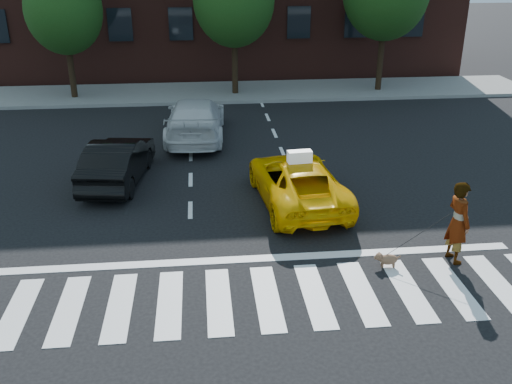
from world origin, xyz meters
TOP-DOWN VIEW (x-y plane):
  - ground at (0.00, 0.00)m, footprint 120.00×120.00m
  - crosswalk at (0.00, 0.00)m, footprint 13.00×2.40m
  - stop_line at (0.00, 1.60)m, footprint 12.00×0.30m
  - sidewalk_far at (0.00, 17.50)m, footprint 30.00×4.00m
  - tree_left at (-6.97, 17.00)m, footprint 3.39×3.38m
  - taxi at (1.40, 4.62)m, footprint 2.55×4.81m
  - black_sedan at (-3.77, 6.67)m, footprint 1.98×4.28m
  - white_suv at (-1.40, 10.76)m, footprint 2.38×5.25m
  - woman at (4.45, 1.10)m, footprint 0.58×0.78m
  - dog at (2.82, 0.96)m, footprint 0.60×0.30m
  - taxi_sign at (1.40, 4.42)m, footprint 0.67×0.34m

SIDE VIEW (x-z plane):
  - ground at x=0.00m, z-range 0.00..0.00m
  - crosswalk at x=0.00m, z-range 0.00..0.01m
  - stop_line at x=0.00m, z-range 0.00..0.01m
  - sidewalk_far at x=0.00m, z-range 0.00..0.15m
  - dog at x=2.82m, z-range 0.03..0.37m
  - taxi at x=1.40m, z-range 0.00..1.29m
  - black_sedan at x=-3.77m, z-range 0.00..1.36m
  - white_suv at x=-1.40m, z-range 0.00..1.49m
  - woman at x=4.45m, z-range 0.00..1.95m
  - taxi_sign at x=1.40m, z-range 1.29..1.61m
  - tree_left at x=-6.97m, z-range 1.19..7.69m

